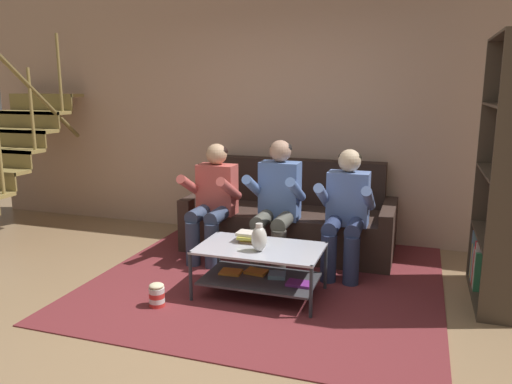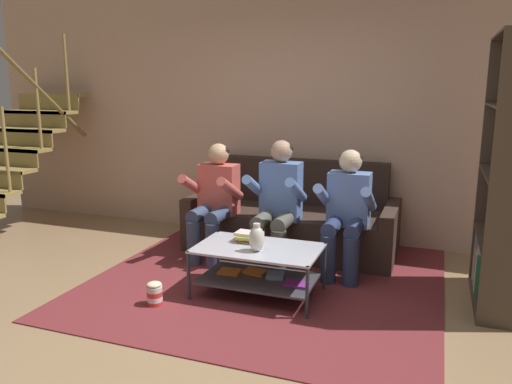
{
  "view_description": "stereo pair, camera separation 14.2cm",
  "coord_description": "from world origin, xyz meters",
  "px_view_note": "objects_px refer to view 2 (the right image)",
  "views": [
    {
      "loc": [
        1.28,
        -3.06,
        1.71
      ],
      "look_at": [
        -0.1,
        1.11,
        0.78
      ],
      "focal_mm": 35.0,
      "sensor_mm": 36.0,
      "label": 1
    },
    {
      "loc": [
        1.42,
        -3.01,
        1.71
      ],
      "look_at": [
        -0.1,
        1.11,
        0.78
      ],
      "focal_mm": 35.0,
      "sensor_mm": 36.0,
      "label": 2
    }
  ],
  "objects_px": {
    "book_stack": "(249,237)",
    "person_seated_right": "(347,208)",
    "person_seated_left": "(214,197)",
    "person_seated_middle": "(278,199)",
    "bookshelf": "(507,198)",
    "coffee_table": "(259,264)",
    "vase": "(257,238)",
    "popcorn_tub": "(155,294)",
    "couch": "(293,222)"
  },
  "relations": [
    {
      "from": "person_seated_left",
      "to": "vase",
      "type": "xyz_separation_m",
      "value": [
        0.76,
        -0.83,
        -0.11
      ]
    },
    {
      "from": "person_seated_right",
      "to": "book_stack",
      "type": "xyz_separation_m",
      "value": [
        -0.71,
        -0.62,
        -0.17
      ]
    },
    {
      "from": "person_seated_left",
      "to": "coffee_table",
      "type": "xyz_separation_m",
      "value": [
        0.74,
        -0.73,
        -0.36
      ]
    },
    {
      "from": "person_seated_right",
      "to": "coffee_table",
      "type": "xyz_separation_m",
      "value": [
        -0.58,
        -0.73,
        -0.36
      ]
    },
    {
      "from": "book_stack",
      "to": "bookshelf",
      "type": "bearing_deg",
      "value": 13.68
    },
    {
      "from": "couch",
      "to": "person_seated_middle",
      "type": "distance_m",
      "value": 0.65
    },
    {
      "from": "person_seated_left",
      "to": "vase",
      "type": "height_order",
      "value": "person_seated_left"
    },
    {
      "from": "book_stack",
      "to": "popcorn_tub",
      "type": "bearing_deg",
      "value": -134.85
    },
    {
      "from": "person_seated_middle",
      "to": "coffee_table",
      "type": "height_order",
      "value": "person_seated_middle"
    },
    {
      "from": "person_seated_middle",
      "to": "person_seated_right",
      "type": "xyz_separation_m",
      "value": [
        0.66,
        -0.01,
        -0.03
      ]
    },
    {
      "from": "person_seated_middle",
      "to": "bookshelf",
      "type": "distance_m",
      "value": 1.95
    },
    {
      "from": "couch",
      "to": "person_seated_left",
      "type": "relative_size",
      "value": 1.87
    },
    {
      "from": "popcorn_tub",
      "to": "person_seated_right",
      "type": "bearing_deg",
      "value": 43.18
    },
    {
      "from": "vase",
      "to": "couch",
      "type": "bearing_deg",
      "value": 94.02
    },
    {
      "from": "popcorn_tub",
      "to": "couch",
      "type": "bearing_deg",
      "value": 70.3
    },
    {
      "from": "person_seated_middle",
      "to": "vase",
      "type": "xyz_separation_m",
      "value": [
        0.1,
        -0.84,
        -0.13
      ]
    },
    {
      "from": "person_seated_middle",
      "to": "bookshelf",
      "type": "height_order",
      "value": "bookshelf"
    },
    {
      "from": "person_seated_right",
      "to": "popcorn_tub",
      "type": "height_order",
      "value": "person_seated_right"
    },
    {
      "from": "person_seated_middle",
      "to": "book_stack",
      "type": "height_order",
      "value": "person_seated_middle"
    },
    {
      "from": "vase",
      "to": "book_stack",
      "type": "relative_size",
      "value": 1.0
    },
    {
      "from": "person_seated_right",
      "to": "coffee_table",
      "type": "bearing_deg",
      "value": -128.45
    },
    {
      "from": "couch",
      "to": "book_stack",
      "type": "height_order",
      "value": "couch"
    },
    {
      "from": "coffee_table",
      "to": "popcorn_tub",
      "type": "relative_size",
      "value": 5.08
    },
    {
      "from": "couch",
      "to": "vase",
      "type": "height_order",
      "value": "couch"
    },
    {
      "from": "coffee_table",
      "to": "vase",
      "type": "xyz_separation_m",
      "value": [
        0.02,
        -0.1,
        0.25
      ]
    },
    {
      "from": "couch",
      "to": "person_seated_right",
      "type": "distance_m",
      "value": 0.92
    },
    {
      "from": "person_seated_left",
      "to": "popcorn_tub",
      "type": "height_order",
      "value": "person_seated_left"
    },
    {
      "from": "person_seated_middle",
      "to": "coffee_table",
      "type": "bearing_deg",
      "value": -83.98
    },
    {
      "from": "person_seated_right",
      "to": "coffee_table",
      "type": "height_order",
      "value": "person_seated_right"
    },
    {
      "from": "person_seated_right",
      "to": "coffee_table",
      "type": "relative_size",
      "value": 1.13
    },
    {
      "from": "coffee_table",
      "to": "book_stack",
      "type": "bearing_deg",
      "value": 139.14
    },
    {
      "from": "person_seated_left",
      "to": "bookshelf",
      "type": "bearing_deg",
      "value": -3.12
    },
    {
      "from": "vase",
      "to": "person_seated_right",
      "type": "bearing_deg",
      "value": 55.95
    },
    {
      "from": "vase",
      "to": "bookshelf",
      "type": "relative_size",
      "value": 0.11
    },
    {
      "from": "couch",
      "to": "book_stack",
      "type": "distance_m",
      "value": 1.18
    },
    {
      "from": "bookshelf",
      "to": "popcorn_tub",
      "type": "xyz_separation_m",
      "value": [
        -2.57,
        -1.07,
        -0.75
      ]
    },
    {
      "from": "person_seated_middle",
      "to": "vase",
      "type": "distance_m",
      "value": 0.85
    },
    {
      "from": "person_seated_left",
      "to": "bookshelf",
      "type": "distance_m",
      "value": 2.61
    },
    {
      "from": "book_stack",
      "to": "person_seated_middle",
      "type": "bearing_deg",
      "value": 85.72
    },
    {
      "from": "book_stack",
      "to": "person_seated_right",
      "type": "bearing_deg",
      "value": 41.46
    },
    {
      "from": "couch",
      "to": "book_stack",
      "type": "relative_size",
      "value": 9.46
    },
    {
      "from": "person_seated_left",
      "to": "popcorn_tub",
      "type": "xyz_separation_m",
      "value": [
        0.03,
        -1.21,
        -0.53
      ]
    },
    {
      "from": "bookshelf",
      "to": "person_seated_right",
      "type": "bearing_deg",
      "value": 173.71
    },
    {
      "from": "person_seated_left",
      "to": "person_seated_middle",
      "type": "distance_m",
      "value": 0.66
    },
    {
      "from": "couch",
      "to": "person_seated_left",
      "type": "height_order",
      "value": "person_seated_left"
    },
    {
      "from": "person_seated_middle",
      "to": "book_stack",
      "type": "distance_m",
      "value": 0.66
    },
    {
      "from": "couch",
      "to": "coffee_table",
      "type": "distance_m",
      "value": 1.28
    },
    {
      "from": "vase",
      "to": "popcorn_tub",
      "type": "distance_m",
      "value": 0.92
    },
    {
      "from": "person_seated_left",
      "to": "person_seated_right",
      "type": "distance_m",
      "value": 1.32
    },
    {
      "from": "person_seated_left",
      "to": "person_seated_right",
      "type": "xyz_separation_m",
      "value": [
        1.32,
        -0.0,
        -0.0
      ]
    }
  ]
}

